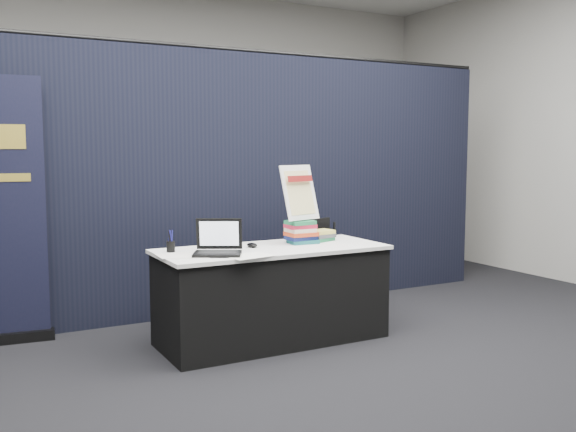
{
  "coord_description": "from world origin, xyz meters",
  "views": [
    {
      "loc": [
        -2.25,
        -3.88,
        1.52
      ],
      "look_at": [
        0.14,
        0.55,
        0.99
      ],
      "focal_mm": 40.0,
      "sensor_mm": 36.0,
      "label": 1
    }
  ],
  "objects_px": {
    "display_table": "(272,294)",
    "stacking_chair": "(325,264)",
    "info_sign": "(300,193)",
    "book_stack_tall": "(301,232)",
    "book_stack_short": "(321,236)",
    "laptop": "(215,246)"
  },
  "relations": [
    {
      "from": "display_table",
      "to": "laptop",
      "type": "distance_m",
      "value": 0.69
    },
    {
      "from": "display_table",
      "to": "info_sign",
      "type": "relative_size",
      "value": 3.87
    },
    {
      "from": "book_stack_short",
      "to": "info_sign",
      "type": "xyz_separation_m",
      "value": [
        -0.21,
        -0.0,
        0.36
      ]
    },
    {
      "from": "display_table",
      "to": "laptop",
      "type": "bearing_deg",
      "value": -168.78
    },
    {
      "from": "book_stack_short",
      "to": "info_sign",
      "type": "height_order",
      "value": "info_sign"
    },
    {
      "from": "book_stack_tall",
      "to": "book_stack_short",
      "type": "height_order",
      "value": "book_stack_tall"
    },
    {
      "from": "stacking_chair",
      "to": "info_sign",
      "type": "bearing_deg",
      "value": -172.01
    },
    {
      "from": "laptop",
      "to": "stacking_chair",
      "type": "distance_m",
      "value": 1.36
    },
    {
      "from": "display_table",
      "to": "laptop",
      "type": "relative_size",
      "value": 4.36
    },
    {
      "from": "stacking_chair",
      "to": "book_stack_short",
      "type": "bearing_deg",
      "value": -152.69
    },
    {
      "from": "book_stack_tall",
      "to": "info_sign",
      "type": "distance_m",
      "value": 0.32
    },
    {
      "from": "display_table",
      "to": "info_sign",
      "type": "height_order",
      "value": "info_sign"
    },
    {
      "from": "laptop",
      "to": "stacking_chair",
      "type": "bearing_deg",
      "value": 48.58
    },
    {
      "from": "info_sign",
      "to": "laptop",
      "type": "bearing_deg",
      "value": 179.18
    },
    {
      "from": "display_table",
      "to": "stacking_chair",
      "type": "height_order",
      "value": "stacking_chair"
    },
    {
      "from": "display_table",
      "to": "book_stack_short",
      "type": "distance_m",
      "value": 0.67
    },
    {
      "from": "book_stack_short",
      "to": "laptop",
      "type": "bearing_deg",
      "value": -168.28
    },
    {
      "from": "info_sign",
      "to": "stacking_chair",
      "type": "distance_m",
      "value": 0.82
    },
    {
      "from": "book_stack_short",
      "to": "info_sign",
      "type": "relative_size",
      "value": 0.54
    },
    {
      "from": "display_table",
      "to": "stacking_chair",
      "type": "relative_size",
      "value": 2.03
    },
    {
      "from": "info_sign",
      "to": "book_stack_tall",
      "type": "bearing_deg",
      "value": -105.32
    },
    {
      "from": "display_table",
      "to": "laptop",
      "type": "height_order",
      "value": "laptop"
    }
  ]
}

